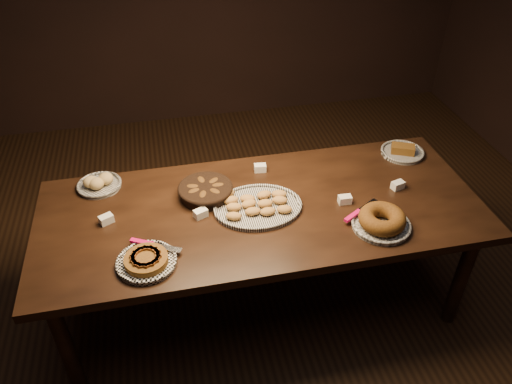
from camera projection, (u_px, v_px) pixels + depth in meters
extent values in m
plane|color=black|center=(261.00, 299.00, 3.16)|extent=(5.00, 5.00, 0.00)
cube|color=black|center=(262.00, 211.00, 2.72)|extent=(2.40, 1.00, 0.05)
cylinder|color=black|center=(66.00, 346.00, 2.47)|extent=(0.08, 0.08, 0.70)
cylinder|color=black|center=(461.00, 278.00, 2.83)|extent=(0.08, 0.08, 0.70)
cylinder|color=black|center=(76.00, 243.00, 3.06)|extent=(0.08, 0.08, 0.70)
cylinder|color=black|center=(402.00, 198.00, 3.42)|extent=(0.08, 0.08, 0.70)
torus|color=white|center=(146.00, 261.00, 2.35)|extent=(0.29, 0.29, 0.02)
cylinder|color=#532A10|center=(146.00, 260.00, 2.34)|extent=(0.24, 0.24, 0.03)
cube|color=#50220D|center=(158.00, 256.00, 2.33)|extent=(0.03, 0.07, 0.01)
cube|color=#50220D|center=(157.00, 253.00, 2.35)|extent=(0.04, 0.07, 0.01)
cube|color=#50220D|center=(154.00, 250.00, 2.37)|extent=(0.06, 0.07, 0.01)
cube|color=#50220D|center=(150.00, 248.00, 2.37)|extent=(0.07, 0.05, 0.01)
cube|color=#50220D|center=(145.00, 248.00, 2.37)|extent=(0.07, 0.02, 0.01)
cube|color=#50220D|center=(140.00, 250.00, 2.37)|extent=(0.07, 0.05, 0.01)
cube|color=#50220D|center=(136.00, 253.00, 2.35)|extent=(0.06, 0.07, 0.01)
cube|color=#50220D|center=(133.00, 256.00, 2.33)|extent=(0.03, 0.07, 0.01)
cube|color=#50220D|center=(134.00, 260.00, 2.31)|extent=(0.04, 0.07, 0.01)
cube|color=#50220D|center=(136.00, 263.00, 2.29)|extent=(0.06, 0.07, 0.01)
cube|color=#50220D|center=(141.00, 265.00, 2.29)|extent=(0.07, 0.05, 0.01)
cube|color=#50220D|center=(146.00, 265.00, 2.29)|extent=(0.07, 0.02, 0.01)
cube|color=#50220D|center=(152.00, 263.00, 2.30)|extent=(0.07, 0.05, 0.01)
cube|color=#50220D|center=(156.00, 260.00, 2.31)|extent=(0.06, 0.07, 0.01)
cube|color=#F00C66|center=(142.00, 242.00, 2.44)|extent=(0.12, 0.08, 0.02)
cube|color=silver|center=(167.00, 248.00, 2.41)|extent=(0.15, 0.10, 0.00)
torus|color=black|center=(258.00, 206.00, 2.68)|extent=(0.39, 0.39, 0.02)
ellipsoid|color=olive|center=(234.00, 216.00, 2.59)|extent=(0.10, 0.07, 0.04)
ellipsoid|color=olive|center=(253.00, 211.00, 2.62)|extent=(0.08, 0.06, 0.04)
ellipsoid|color=olive|center=(268.00, 211.00, 2.62)|extent=(0.09, 0.06, 0.04)
ellipsoid|color=olive|center=(284.00, 209.00, 2.64)|extent=(0.09, 0.07, 0.04)
ellipsoid|color=olive|center=(234.00, 207.00, 2.65)|extent=(0.09, 0.07, 0.04)
ellipsoid|color=olive|center=(249.00, 204.00, 2.68)|extent=(0.09, 0.07, 0.04)
ellipsoid|color=olive|center=(265.00, 203.00, 2.68)|extent=(0.08, 0.06, 0.04)
ellipsoid|color=olive|center=(280.00, 200.00, 2.70)|extent=(0.09, 0.07, 0.04)
ellipsoid|color=olive|center=(231.00, 200.00, 2.70)|extent=(0.09, 0.06, 0.04)
ellipsoid|color=olive|center=(247.00, 198.00, 2.71)|extent=(0.09, 0.07, 0.04)
ellipsoid|color=olive|center=(264.00, 195.00, 2.74)|extent=(0.09, 0.07, 0.04)
ellipsoid|color=olive|center=(279.00, 194.00, 2.75)|extent=(0.09, 0.07, 0.04)
ellipsoid|color=olive|center=(227.00, 192.00, 2.76)|extent=(0.09, 0.07, 0.04)
torus|color=black|center=(381.00, 224.00, 2.56)|extent=(0.31, 0.31, 0.02)
torus|color=brown|center=(382.00, 219.00, 2.54)|extent=(0.32, 0.32, 0.08)
cube|color=#F00C66|center=(353.00, 216.00, 2.60)|extent=(0.11, 0.08, 0.02)
cube|color=silver|center=(368.00, 206.00, 2.67)|extent=(0.14, 0.11, 0.00)
cylinder|color=black|center=(206.00, 191.00, 2.76)|extent=(0.31, 0.31, 0.07)
torus|color=black|center=(205.00, 188.00, 2.75)|extent=(0.31, 0.31, 0.02)
ellipsoid|color=#32190A|center=(218.00, 187.00, 2.76)|extent=(0.09, 0.05, 0.04)
ellipsoid|color=#32190A|center=(214.00, 182.00, 2.79)|extent=(0.10, 0.10, 0.04)
ellipsoid|color=#32190A|center=(201.00, 182.00, 2.80)|extent=(0.07, 0.10, 0.04)
ellipsoid|color=#32190A|center=(193.00, 188.00, 2.75)|extent=(0.10, 0.07, 0.04)
ellipsoid|color=#32190A|center=(194.00, 193.00, 2.72)|extent=(0.10, 0.08, 0.04)
ellipsoid|color=#32190A|center=(203.00, 196.00, 2.69)|extent=(0.08, 0.10, 0.04)
ellipsoid|color=#32190A|center=(215.00, 193.00, 2.71)|extent=(0.10, 0.10, 0.04)
torus|color=white|center=(99.00, 184.00, 2.84)|extent=(0.25, 0.25, 0.02)
ellipsoid|color=#9E8249|center=(91.00, 182.00, 2.81)|extent=(0.08, 0.08, 0.07)
ellipsoid|color=#9E8249|center=(106.00, 179.00, 2.84)|extent=(0.08, 0.08, 0.07)
ellipsoid|color=#9E8249|center=(96.00, 184.00, 2.80)|extent=(0.08, 0.08, 0.07)
torus|color=black|center=(402.00, 151.00, 3.12)|extent=(0.27, 0.27, 0.02)
cube|color=#532A10|center=(403.00, 149.00, 3.11)|extent=(0.16, 0.13, 0.05)
cube|color=white|center=(201.00, 213.00, 2.63)|extent=(0.08, 0.07, 0.04)
cube|color=white|center=(260.00, 168.00, 2.97)|extent=(0.07, 0.05, 0.04)
cube|color=white|center=(345.00, 200.00, 2.72)|extent=(0.07, 0.05, 0.04)
cube|color=white|center=(106.00, 219.00, 2.59)|extent=(0.08, 0.07, 0.04)
cube|color=white|center=(398.00, 185.00, 2.83)|extent=(0.08, 0.06, 0.04)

